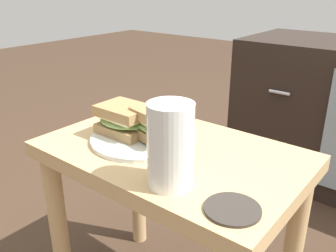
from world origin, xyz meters
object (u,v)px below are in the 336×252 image
Objects in this scene: sandwich_front at (125,119)px; beer_glass at (171,147)px; sandwich_back at (160,124)px; coaster at (232,209)px; plate at (142,138)px.

sandwich_front is 0.23m from beer_glass.
coaster is at bearing -25.56° from sandwich_back.
coaster is at bearing -20.49° from plate.
sandwich_front is 1.40× the size of coaster.
beer_glass reaches higher than sandwich_back.
sandwich_back is 0.28m from coaster.
plate is 0.31m from coaster.
plate is at bearing -167.81° from sandwich_back.
beer_glass is (0.12, -0.12, 0.02)m from sandwich_back.
plate is 1.81× the size of sandwich_front.
beer_glass is at bearing 179.45° from coaster.
beer_glass is 1.65× the size of coaster.
sandwich_front is (-0.04, -0.01, 0.04)m from plate.
plate is at bearing 147.06° from beer_glass.
sandwich_back reaches higher than plate.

